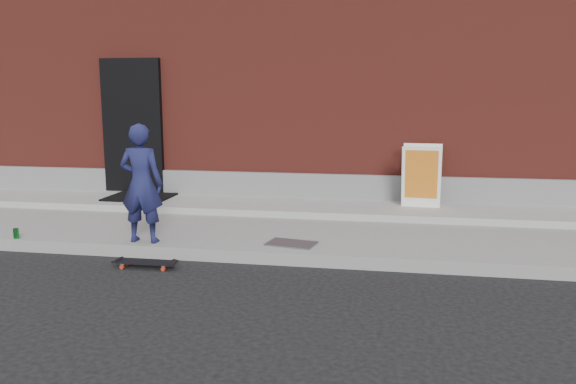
% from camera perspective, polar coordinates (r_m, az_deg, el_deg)
% --- Properties ---
extents(ground, '(80.00, 80.00, 0.00)m').
position_cam_1_polar(ground, '(6.55, -5.36, -7.23)').
color(ground, black).
rests_on(ground, ground).
extents(sidewalk, '(20.00, 3.00, 0.15)m').
position_cam_1_polar(sidewalk, '(7.94, -2.49, -3.60)').
color(sidewalk, gray).
rests_on(sidewalk, ground).
extents(apron, '(20.00, 1.20, 0.10)m').
position_cam_1_polar(apron, '(8.77, -1.22, -1.46)').
color(apron, gray).
rests_on(apron, sidewalk).
extents(building, '(20.00, 8.10, 5.00)m').
position_cam_1_polar(building, '(13.15, 2.76, 12.34)').
color(building, maroon).
rests_on(building, ground).
extents(child, '(0.53, 0.35, 1.44)m').
position_cam_1_polar(child, '(6.95, -14.67, 0.84)').
color(child, '#181B45').
rests_on(child, sidewalk).
extents(skateboard, '(0.70, 0.19, 0.08)m').
position_cam_1_polar(skateboard, '(6.54, -14.32, -6.95)').
color(skateboard, red).
rests_on(skateboard, ground).
extents(pizza_sign, '(0.63, 0.72, 0.95)m').
position_cam_1_polar(pizza_sign, '(8.71, 13.44, 1.69)').
color(pizza_sign, white).
rests_on(pizza_sign, apron).
extents(soda_can, '(0.08, 0.08, 0.13)m').
position_cam_1_polar(soda_can, '(7.79, -25.90, -3.81)').
color(soda_can, '#17772B').
rests_on(soda_can, sidewalk).
extents(doormat, '(1.01, 0.82, 0.03)m').
position_cam_1_polar(doormat, '(9.53, -14.83, -0.49)').
color(doormat, black).
rests_on(doormat, apron).
extents(utility_plate, '(0.63, 0.47, 0.02)m').
position_cam_1_polar(utility_plate, '(6.76, 0.34, -5.25)').
color(utility_plate, '#5B5A60').
rests_on(utility_plate, sidewalk).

